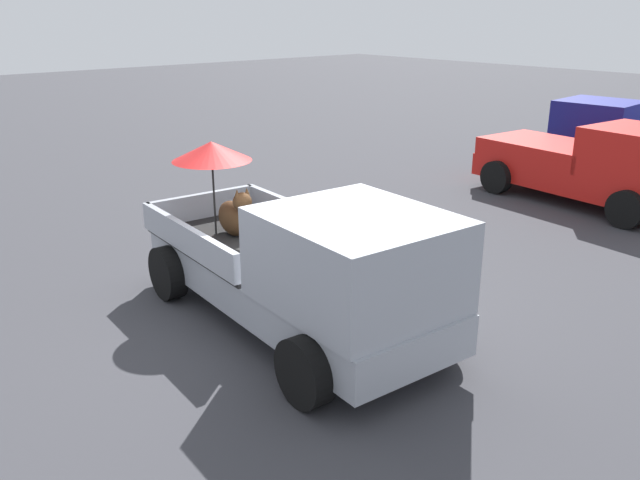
{
  "coord_description": "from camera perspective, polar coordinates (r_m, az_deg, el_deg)",
  "views": [
    {
      "loc": [
        6.45,
        -5.04,
        4.08
      ],
      "look_at": [
        0.06,
        0.5,
        1.1
      ],
      "focal_mm": 36.99,
      "sensor_mm": 36.0,
      "label": 1
    }
  ],
  "objects": [
    {
      "name": "ground_plane",
      "position": [
        9.15,
        -2.62,
        -7.11
      ],
      "size": [
        80.0,
        80.0,
        0.0
      ],
      "primitive_type": "plane",
      "color": "#38383D"
    },
    {
      "name": "pickup_truck_main",
      "position": [
        8.43,
        -1.17,
        -2.28
      ],
      "size": [
        5.18,
        2.56,
        2.28
      ],
      "rotation": [
        0.0,
        0.0,
        -0.08
      ],
      "color": "black",
      "rests_on": "ground"
    },
    {
      "name": "pickup_truck_red",
      "position": [
        18.85,
        25.56,
        7.75
      ],
      "size": [
        4.92,
        2.45,
        1.8
      ],
      "rotation": [
        0.0,
        0.0,
        3.22
      ],
      "color": "black",
      "rests_on": "ground"
    },
    {
      "name": "pickup_truck_far",
      "position": [
        15.53,
        22.58,
        6.01
      ],
      "size": [
        4.94,
        2.5,
        1.8
      ],
      "rotation": [
        0.0,
        0.0,
        -0.09
      ],
      "color": "black",
      "rests_on": "ground"
    }
  ]
}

